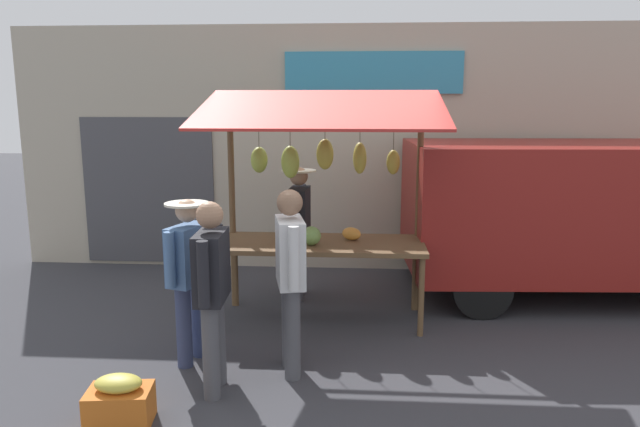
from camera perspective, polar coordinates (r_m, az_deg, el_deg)
The scene contains 9 objects.
ground_plane at distance 6.70m, azimuth 0.18°, elevation -10.07°, with size 40.00×40.00×0.00m, color #38383D.
street_backdrop at distance 8.48m, azimuth 0.87°, elevation 6.13°, with size 9.00×0.30×3.40m.
market_stall at distance 6.36m, azimuth 0.08°, elevation 3.22°, with size 2.50×1.46×2.50m.
vendor_with_sunhat at distance 7.18m, azimuth -2.01°, elevation -0.81°, with size 0.41×0.69×1.61m.
shopper_with_shopping_bag at distance 4.92m, azimuth -10.27°, elevation -6.69°, with size 0.24×0.69×1.60m.
shopper_in_striped_shirt at distance 5.54m, azimuth -12.36°, elevation -5.19°, with size 0.39×0.64×1.52m.
shopper_in_grey_tee at distance 5.18m, azimuth -2.85°, elevation -5.29°, with size 0.32×0.69×1.64m.
parked_van at distance 7.90m, azimuth 23.47°, elevation 0.67°, with size 4.50×2.09×1.88m.
produce_crate_near at distance 4.89m, azimuth -18.60°, elevation -16.69°, with size 0.51×0.38×0.39m.
Camera 1 is at (-0.42, 6.25, 2.38)m, focal length 33.51 mm.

